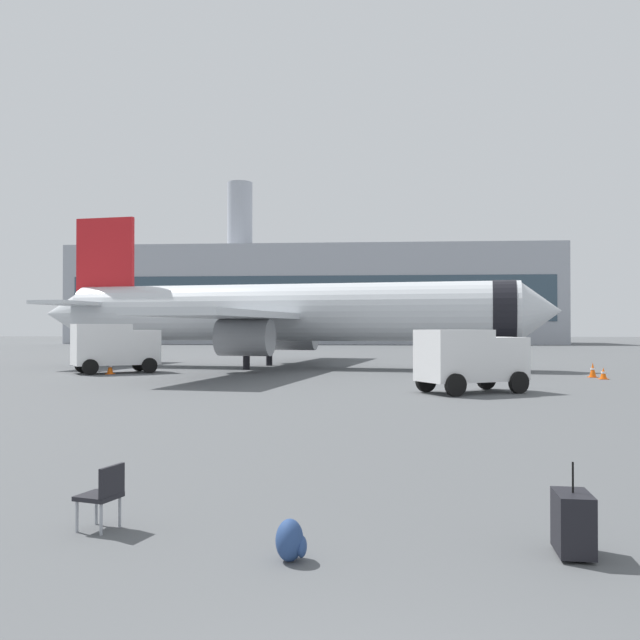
% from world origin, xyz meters
% --- Properties ---
extents(airplane_at_gate, '(35.71, 32.36, 10.50)m').
position_xyz_m(airplane_at_gate, '(-5.96, 41.48, 3.66)').
color(airplane_at_gate, silver).
rests_on(airplane_at_gate, ground).
extents(service_truck, '(5.22, 4.49, 2.90)m').
position_xyz_m(service_truck, '(-15.23, 35.49, 1.61)').
color(service_truck, white).
rests_on(service_truck, ground).
extents(cargo_van, '(4.82, 3.93, 2.60)m').
position_xyz_m(cargo_van, '(3.93, 24.57, 1.45)').
color(cargo_van, white).
rests_on(cargo_van, ground).
extents(safety_cone_near, '(0.44, 0.44, 0.80)m').
position_xyz_m(safety_cone_near, '(11.76, 33.91, 0.39)').
color(safety_cone_near, '#F2590C').
rests_on(safety_cone_near, ground).
extents(safety_cone_mid, '(0.44, 0.44, 0.79)m').
position_xyz_m(safety_cone_mid, '(-15.12, 34.51, 0.39)').
color(safety_cone_mid, '#F2590C').
rests_on(safety_cone_mid, ground).
extents(safety_cone_outer, '(0.44, 0.44, 0.61)m').
position_xyz_m(safety_cone_outer, '(11.88, 32.59, 0.30)').
color(safety_cone_outer, '#F2590C').
rests_on(safety_cone_outer, ground).
extents(rolling_suitcase, '(0.44, 0.67, 1.10)m').
position_xyz_m(rolling_suitcase, '(2.21, 4.28, 0.39)').
color(rolling_suitcase, black).
rests_on(rolling_suitcase, ground).
extents(traveller_backpack, '(0.36, 0.40, 0.48)m').
position_xyz_m(traveller_backpack, '(-1.07, 3.87, 0.23)').
color(traveller_backpack, navy).
rests_on(traveller_backpack, ground).
extents(gate_chair, '(0.60, 0.60, 0.86)m').
position_xyz_m(gate_chair, '(-3.68, 4.87, 0.50)').
color(gate_chair, black).
rests_on(gate_chair, ground).
extents(terminal_building, '(81.71, 20.19, 28.33)m').
position_xyz_m(terminal_building, '(-10.03, 115.46, 8.28)').
color(terminal_building, '#9EA3AD').
rests_on(terminal_building, ground).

